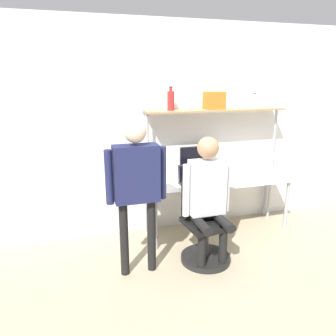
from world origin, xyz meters
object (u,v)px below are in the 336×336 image
person_seated (208,191)px  office_chair (204,236)px  bottle_clear (254,102)px  monitor (197,161)px  cell_phone (214,183)px  laptop (191,179)px  storage_box (214,100)px  bottle_red (171,100)px  person_standing (136,179)px

person_seated → office_chair: bearing=94.9°
person_seated → bottle_clear: size_ratio=7.47×
monitor → person_seated: bearing=-104.2°
cell_phone → bottle_clear: bearing=23.4°
laptop → office_chair: laptop is taller
office_chair → bottle_clear: bearing=37.9°
monitor → laptop: 0.35m
cell_phone → bottle_clear: 1.22m
cell_phone → storage_box: size_ratio=0.64×
person_seated → bottle_red: (-0.16, 0.82, 0.90)m
monitor → office_chair: (-0.22, -0.82, -0.66)m
monitor → storage_box: size_ratio=2.02×
person_seated → cell_phone: bearing=59.1°
cell_phone → person_seated: bearing=-120.9°
monitor → office_chair: 1.08m
bottle_red → storage_box: (0.57, -0.00, -0.01)m
person_seated → storage_box: 1.28m
storage_box → monitor: bearing=165.4°
monitor → bottle_red: 0.88m
person_standing → bottle_clear: 2.04m
monitor → laptop: (-0.18, -0.25, -0.16)m
bottle_clear → person_seated: bearing=-140.3°
storage_box → office_chair: bearing=-118.2°
person_standing → bottle_clear: (1.76, 0.80, 0.66)m
monitor → person_seated: size_ratio=0.33×
storage_box → bottle_clear: bearing=-0.0°
person_standing → monitor: bearing=40.7°
bottle_clear → storage_box: size_ratio=0.81×
cell_phone → bottle_clear: bottle_clear is taller
person_standing → bottle_clear: bearing=24.5°
monitor → bottle_clear: bearing=-3.7°
person_seated → bottle_red: bottle_red is taller
office_chair → person_seated: 0.56m
laptop → bottle_red: bearing=135.4°
monitor → storage_box: 0.81m
person_standing → bottle_red: 1.23m
laptop → cell_phone: laptop is taller
office_chair → bottle_red: 1.65m
laptop → monitor: bearing=54.2°
monitor → bottle_clear: (0.77, -0.05, 0.75)m
bottle_red → monitor: bearing=7.5°
bottle_clear → bottle_red: bearing=180.0°
person_seated → bottle_clear: 1.54m
bottle_clear → storage_box: bearing=180.0°
monitor → office_chair: bearing=-105.2°
laptop → bottle_clear: (0.95, 0.20, 0.91)m
cell_phone → storage_box: storage_box is taller
person_standing → bottle_red: (0.61, 0.80, 0.70)m
cell_phone → storage_box: (0.09, 0.29, 1.00)m
office_chair → person_standing: bearing=-177.8°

